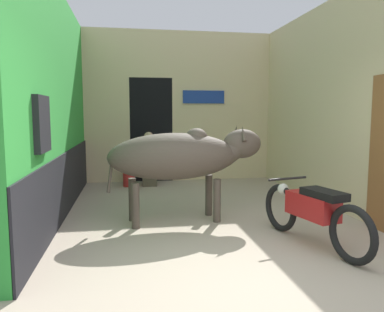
{
  "coord_description": "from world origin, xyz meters",
  "views": [
    {
      "loc": [
        -1.19,
        -3.24,
        1.58
      ],
      "look_at": [
        -0.22,
        2.49,
        0.92
      ],
      "focal_mm": 35.0,
      "sensor_mm": 36.0,
      "label": 1
    }
  ],
  "objects": [
    {
      "name": "ground_plane",
      "position": [
        0.0,
        0.0,
        0.0
      ],
      "size": [
        30.0,
        30.0,
        0.0
      ],
      "primitive_type": "plane",
      "color": "tan"
    },
    {
      "name": "wall_back_with_doorway",
      "position": [
        -0.25,
        5.78,
        1.54
      ],
      "size": [
        4.37,
        0.93,
        3.49
      ],
      "color": "beige",
      "rests_on": "ground_plane"
    },
    {
      "name": "cow",
      "position": [
        -0.41,
        2.13,
        0.97
      ],
      "size": [
        2.35,
        0.9,
        1.42
      ],
      "color": "#4C4238",
      "rests_on": "ground_plane"
    },
    {
      "name": "shopkeeper_seated",
      "position": [
        -0.75,
        4.99,
        0.62
      ],
      "size": [
        0.44,
        0.33,
        1.18
      ],
      "color": "brown",
      "rests_on": "ground_plane"
    },
    {
      "name": "wall_left_shopfront",
      "position": [
        -2.27,
        2.75,
        1.69
      ],
      "size": [
        0.25,
        5.52,
        3.49
      ],
      "color": "green",
      "rests_on": "ground_plane"
    },
    {
      "name": "motorcycle_near",
      "position": [
        0.96,
        0.83,
        0.43
      ],
      "size": [
        0.66,
        1.84,
        0.75
      ],
      "color": "black",
      "rests_on": "ground_plane"
    },
    {
      "name": "wall_right_with_door",
      "position": [
        2.27,
        2.71,
        1.72
      ],
      "size": [
        0.22,
        5.52,
        3.49
      ],
      "color": "beige",
      "rests_on": "ground_plane"
    },
    {
      "name": "plastic_stool",
      "position": [
        -1.2,
        4.95,
        0.24
      ],
      "size": [
        0.37,
        0.37,
        0.45
      ],
      "color": "red",
      "rests_on": "ground_plane"
    }
  ]
}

